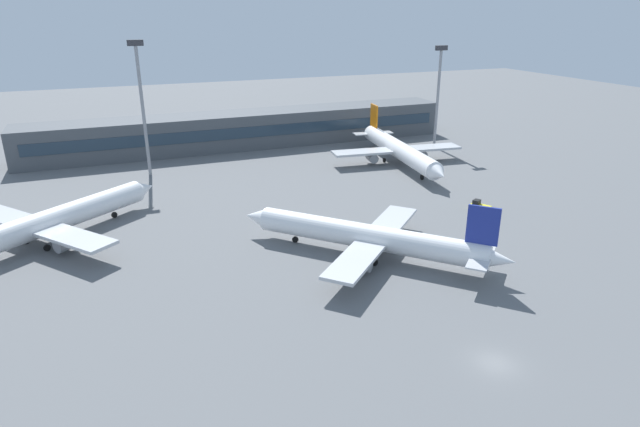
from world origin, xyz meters
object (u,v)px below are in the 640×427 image
Objects in this scene: airplane_mid at (47,223)px; floodlight_tower_east at (142,101)px; airplane_far at (399,150)px; baggage_tug_yellow at (480,206)px; airplane_near at (367,237)px; floodlight_tower_west at (438,90)px.

airplane_mid is 1.27× the size of floodlight_tower_east.
floodlight_tower_east is (18.23, 32.14, 13.05)m from airplane_mid.
floodlight_tower_east reaches higher than airplane_far.
airplane_far is at bearing 14.92° from airplane_mid.
airplane_mid is 9.36× the size of baggage_tug_yellow.
airplane_near is 72.39m from floodlight_tower_west.
floodlight_tower_east reaches higher than airplane_near.
airplane_near is 0.89× the size of airplane_mid.
airplane_mid is 73.16m from baggage_tug_yellow.
airplane_far is at bearing -146.70° from floodlight_tower_west.
floodlight_tower_east reaches higher than baggage_tug_yellow.
floodlight_tower_east is (-72.50, 1.30, 1.37)m from floodlight_tower_west.
floodlight_tower_east is at bearing 114.93° from airplane_near.
floodlight_tower_east is (-55.43, 12.52, 12.92)m from airplane_far.
airplane_near is 62.31m from floodlight_tower_east.
floodlight_tower_east is (-25.67, 55.22, 13.19)m from airplane_near.
airplane_mid is (-43.91, 23.08, 0.14)m from airplane_near.
floodlight_tower_west is 72.53m from floodlight_tower_east.
baggage_tug_yellow is 0.15× the size of floodlight_tower_west.
airplane_far is 1.75× the size of floodlight_tower_west.
floodlight_tower_west reaches higher than airplane_far.
airplane_far is 11.64× the size of baggage_tug_yellow.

